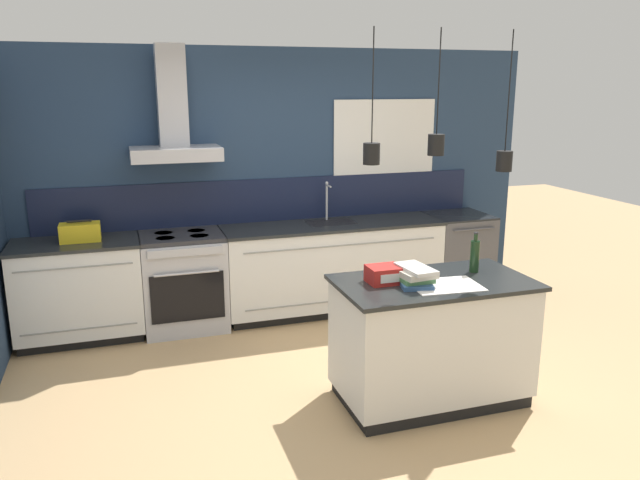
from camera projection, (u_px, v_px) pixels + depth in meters
name	position (u px, v px, depth m)	size (l,w,h in m)	color
ground_plane	(334.00, 393.00, 4.67)	(16.00, 16.00, 0.00)	tan
wall_back	(263.00, 177.00, 6.16)	(5.60, 2.43, 2.60)	navy
counter_run_left	(79.00, 290.00, 5.57)	(1.10, 0.64, 0.91)	black
counter_run_sink	(332.00, 267.00, 6.29)	(2.21, 0.64, 1.30)	black
oven_range	(184.00, 281.00, 5.84)	(0.76, 0.66, 0.91)	#B5B5BA
dishwasher	(456.00, 256.00, 6.71)	(0.63, 0.65, 0.91)	#4C4C51
kitchen_island	(432.00, 340.00, 4.48)	(1.38, 0.77, 0.91)	black
bottle_on_island	(475.00, 255.00, 4.55)	(0.07, 0.07, 0.30)	#193319
book_stack	(415.00, 276.00, 4.27)	(0.27, 0.35, 0.13)	#335684
red_supply_box	(384.00, 274.00, 4.32)	(0.23, 0.20, 0.12)	red
paper_pile	(445.00, 285.00, 4.26)	(0.50, 0.38, 0.01)	silver
yellow_toolbox	(80.00, 232.00, 5.45)	(0.34, 0.18, 0.19)	gold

